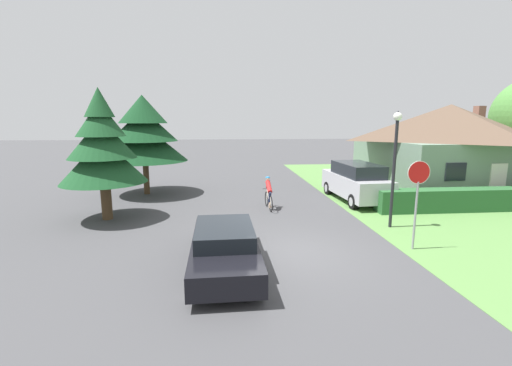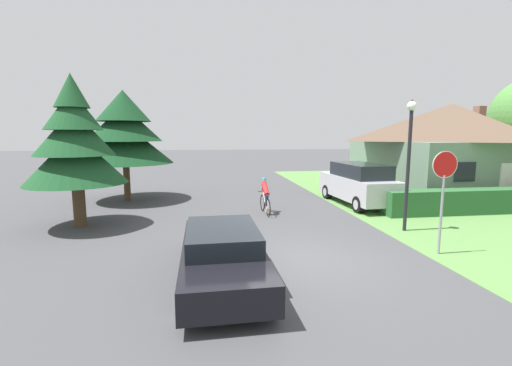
{
  "view_description": "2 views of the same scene",
  "coord_description": "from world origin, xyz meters",
  "views": [
    {
      "loc": [
        -1.95,
        -10.06,
        4.07
      ],
      "look_at": [
        -0.78,
        2.86,
        1.73
      ],
      "focal_mm": 24.0,
      "sensor_mm": 36.0,
      "label": 1
    },
    {
      "loc": [
        -2.28,
        -8.46,
        3.3
      ],
      "look_at": [
        -0.62,
        3.48,
        1.61
      ],
      "focal_mm": 24.0,
      "sensor_mm": 36.0,
      "label": 2
    }
  ],
  "objects": [
    {
      "name": "parked_suv_right",
      "position": [
        4.75,
        6.8,
        1.01
      ],
      "size": [
        2.14,
        5.08,
        1.98
      ],
      "rotation": [
        0.0,
        0.0,
        1.63
      ],
      "color": "#B7B7BC",
      "rests_on": "ground"
    },
    {
      "name": "conifer_tall_near",
      "position": [
        -6.95,
        4.45,
        3.05
      ],
      "size": [
        3.45,
        3.45,
        5.42
      ],
      "color": "#4C3823",
      "rests_on": "ground"
    },
    {
      "name": "cyclist",
      "position": [
        0.06,
        5.54,
        0.73
      ],
      "size": [
        0.44,
        1.8,
        1.53
      ],
      "rotation": [
        0.0,
        0.0,
        1.63
      ],
      "color": "black",
      "rests_on": "ground"
    },
    {
      "name": "conifer_tall_far",
      "position": [
        -6.42,
        9.53,
        3.44
      ],
      "size": [
        4.69,
        4.69,
        5.51
      ],
      "color": "#4C3823",
      "rests_on": "ground"
    },
    {
      "name": "ground_plane",
      "position": [
        0.0,
        0.0,
        0.0
      ],
      "size": [
        140.0,
        140.0,
        0.0
      ],
      "primitive_type": "plane",
      "color": "#424244"
    },
    {
      "name": "cottage_house",
      "position": [
        11.56,
        9.69,
        2.64
      ],
      "size": [
        9.65,
        8.86,
        5.09
      ],
      "rotation": [
        0.0,
        0.0,
        0.05
      ],
      "color": "slate",
      "rests_on": "ground"
    },
    {
      "name": "street_lamp",
      "position": [
        4.42,
        2.27,
        2.9
      ],
      "size": [
        0.32,
        0.32,
        4.47
      ],
      "color": "black",
      "rests_on": "ground"
    },
    {
      "name": "hedge_row",
      "position": [
        10.6,
        4.36,
        0.52
      ],
      "size": [
        11.47,
        0.9,
        1.04
      ],
      "primitive_type": "cube",
      "color": "#285B2D",
      "rests_on": "ground"
    },
    {
      "name": "sedan_left_lane",
      "position": [
        -2.01,
        -0.9,
        0.63
      ],
      "size": [
        1.92,
        4.79,
        1.24
      ],
      "rotation": [
        0.0,
        0.0,
        1.59
      ],
      "color": "black",
      "rests_on": "ground"
    },
    {
      "name": "stop_sign",
      "position": [
        4.04,
        -0.05,
        2.04
      ],
      "size": [
        0.73,
        0.07,
        2.88
      ],
      "rotation": [
        0.0,
        0.0,
        3.14
      ],
      "color": "gray",
      "rests_on": "ground"
    }
  ]
}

